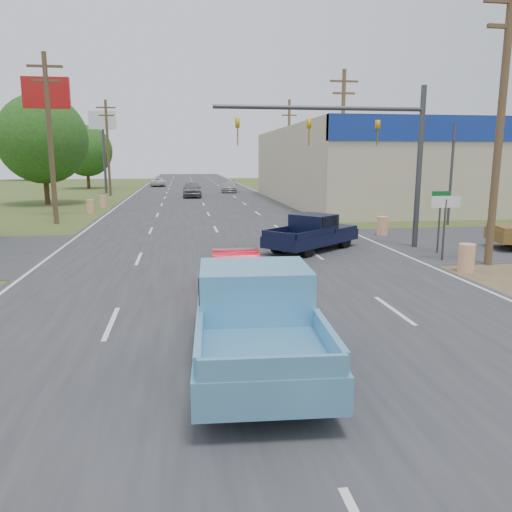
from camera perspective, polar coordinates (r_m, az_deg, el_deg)
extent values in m
cube|color=#2D2D30|center=(44.11, -6.02, 5.90)|extent=(15.00, 180.00, 0.02)
cube|color=#2D2D30|center=(22.32, -3.59, 0.93)|extent=(120.00, 10.00, 0.02)
cylinder|color=#4C3823|center=(20.36, 26.10, 12.99)|extent=(0.28, 0.28, 10.00)
cube|color=#4C3823|center=(21.01, 27.16, 24.46)|extent=(2.00, 0.14, 0.14)
cube|color=#4C3823|center=(20.82, 26.95, 22.34)|extent=(1.60, 0.14, 0.14)
cylinder|color=#4C3823|center=(36.70, 9.81, 12.57)|extent=(0.28, 0.28, 10.00)
cube|color=#4C3823|center=(37.06, 10.04, 19.07)|extent=(2.00, 0.14, 0.14)
cube|color=#4C3823|center=(36.96, 10.00, 17.84)|extent=(1.60, 0.14, 0.14)
cylinder|color=#4C3823|center=(54.10, 3.77, 12.16)|extent=(0.28, 0.28, 10.00)
cube|color=#4C3823|center=(54.35, 3.83, 16.59)|extent=(2.00, 0.14, 0.14)
cube|color=#4C3823|center=(54.28, 3.82, 15.75)|extent=(1.60, 0.14, 0.14)
cylinder|color=#4C3823|center=(32.83, -22.44, 12.11)|extent=(0.28, 0.28, 10.00)
cube|color=#4C3823|center=(33.23, -23.00, 19.35)|extent=(2.00, 0.14, 0.14)
cube|color=#4C3823|center=(33.11, -22.90, 17.99)|extent=(1.60, 0.14, 0.14)
cylinder|color=#4C3823|center=(56.43, -16.56, 11.69)|extent=(0.28, 0.28, 10.00)
cube|color=#4C3823|center=(56.67, -16.80, 15.94)|extent=(2.00, 0.14, 0.14)
cube|color=#4C3823|center=(56.60, -16.76, 15.13)|extent=(1.60, 0.14, 0.14)
cylinder|color=#422D19|center=(47.42, -22.84, 7.41)|extent=(0.44, 0.44, 3.24)
sphere|color=#1C4313|center=(47.39, -23.20, 12.18)|extent=(7.56, 7.56, 7.56)
cylinder|color=#422D19|center=(71.03, -18.63, 8.47)|extent=(0.44, 0.44, 2.88)
sphere|color=#1C4313|center=(70.99, -18.81, 11.31)|extent=(6.72, 6.72, 6.72)
cylinder|color=#422D19|center=(103.91, 9.59, 9.67)|extent=(0.44, 0.44, 3.42)
sphere|color=#1C4313|center=(103.91, 9.66, 11.98)|extent=(7.98, 7.98, 7.98)
cylinder|color=#422D19|center=(102.86, -24.60, 8.93)|extent=(0.44, 0.44, 3.78)
sphere|color=#1C4313|center=(102.87, -24.81, 11.49)|extent=(8.82, 8.82, 8.82)
cylinder|color=orange|center=(18.99, 22.90, -0.22)|extent=(0.56, 0.56, 1.00)
cylinder|color=orange|center=(26.67, 14.24, 3.33)|extent=(0.56, 0.56, 1.00)
cylinder|color=orange|center=(38.63, -18.40, 5.40)|extent=(0.56, 0.56, 1.00)
cylinder|color=orange|center=(42.52, -17.09, 5.94)|extent=(0.56, 0.56, 1.00)
cylinder|color=#3F3F44|center=(36.94, -22.43, 11.13)|extent=(0.30, 0.30, 9.00)
cube|color=#B21414|center=(37.18, -22.86, 16.82)|extent=(3.00, 0.35, 2.00)
cylinder|color=#3F3F44|center=(60.53, -16.96, 11.12)|extent=(0.30, 0.30, 9.00)
cube|color=white|center=(60.68, -17.16, 14.61)|extent=(3.00, 0.35, 2.00)
cylinder|color=#3F3F44|center=(20.69, 20.68, 2.77)|extent=(0.08, 0.08, 2.40)
cube|color=white|center=(20.57, 20.89, 5.80)|extent=(1.20, 0.05, 0.45)
cylinder|color=#3F3F44|center=(22.28, 20.18, 3.35)|extent=(0.08, 0.08, 2.40)
cube|color=#0C591E|center=(22.16, 20.41, 6.68)|extent=(0.80, 0.04, 0.22)
cylinder|color=#3F3F44|center=(23.31, 18.14, 9.47)|extent=(0.24, 0.24, 7.00)
cylinder|color=#3F3F44|center=(21.79, 7.44, 16.43)|extent=(9.00, 0.18, 0.18)
imported|color=gold|center=(22.55, 13.75, 14.88)|extent=(0.18, 0.40, 1.10)
imported|color=gold|center=(21.62, 6.08, 15.30)|extent=(0.18, 0.40, 1.10)
imported|color=gold|center=(21.09, -2.13, 15.46)|extent=(0.18, 0.40, 1.10)
imported|color=red|center=(14.36, -2.29, -2.16)|extent=(1.58, 3.99, 1.29)
cylinder|color=black|center=(11.40, -5.61, -6.77)|extent=(0.39, 0.91, 0.89)
cylinder|color=black|center=(11.53, 3.80, -6.53)|extent=(0.39, 0.91, 0.89)
cylinder|color=black|center=(8.16, -5.80, -14.25)|extent=(0.39, 0.91, 0.89)
cylinder|color=black|center=(8.33, 7.57, -13.71)|extent=(0.39, 0.91, 0.89)
cube|color=#5DA1C8|center=(9.70, -0.12, -8.40)|extent=(2.56, 5.92, 0.58)
cube|color=#5DA1C8|center=(11.25, -0.89, -3.69)|extent=(2.24, 2.32, 0.20)
cube|color=#5DA1C8|center=(9.59, -0.18, -3.90)|extent=(2.15, 1.85, 0.95)
cube|color=black|center=(9.55, -0.18, -2.93)|extent=(2.17, 1.51, 0.50)
cube|color=#5DA1C8|center=(6.91, 1.97, -12.73)|extent=(2.05, 0.21, 0.33)
cylinder|color=black|center=(23.36, 6.86, 2.21)|extent=(0.73, 0.68, 0.73)
cylinder|color=black|center=(22.54, 10.07, 1.79)|extent=(0.73, 0.68, 0.73)
cylinder|color=black|center=(21.10, 2.46, 1.33)|extent=(0.73, 0.68, 0.73)
cylinder|color=black|center=(20.18, 5.85, 0.84)|extent=(0.73, 0.68, 0.73)
cube|color=black|center=(21.74, 6.40, 2.09)|extent=(4.81, 4.47, 0.48)
cube|color=black|center=(22.86, 8.47, 3.25)|extent=(2.50, 2.49, 0.16)
cube|color=black|center=(21.73, 6.58, 3.74)|extent=(2.17, 2.20, 0.78)
cube|color=black|center=(21.71, 6.59, 4.10)|extent=(1.98, 2.05, 0.41)
cube|color=black|center=(19.84, 2.56, 2.36)|extent=(1.14, 1.33, 0.27)
cylinder|color=black|center=(25.50, 26.89, 1.92)|extent=(0.85, 0.45, 0.81)
imported|color=slate|center=(52.43, -7.34, 7.53)|extent=(1.90, 4.67, 1.59)
imported|color=#A2A2A6|center=(60.05, -3.09, 7.92)|extent=(2.27, 4.72, 1.32)
imported|color=white|center=(74.07, -11.18, 8.29)|extent=(2.51, 4.67, 1.25)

